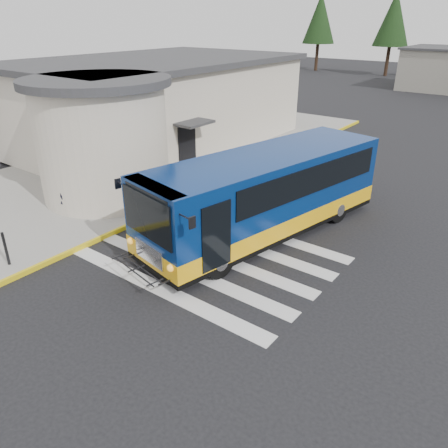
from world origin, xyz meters
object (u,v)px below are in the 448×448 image
Objects in this scene: transit_bus at (264,197)px; pedestrian_a at (66,195)px; pedestrian_b at (80,177)px; bollard at (6,249)px.

transit_bus reaches higher than pedestrian_a.
pedestrian_a is 0.89× the size of pedestrian_b.
bollard is at bearing 21.42° from pedestrian_b.
pedestrian_b is (-1.01, 1.35, 0.10)m from pedestrian_a.
pedestrian_a is at bearing 117.56° from bollard.
pedestrian_a is (-6.66, -3.44, -0.44)m from transit_bus.
transit_bus is 7.96m from pedestrian_b.
pedestrian_b reaches higher than bollard.
transit_bus is at bearing -59.57° from pedestrian_a.
pedestrian_a is at bearing -141.43° from transit_bus.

